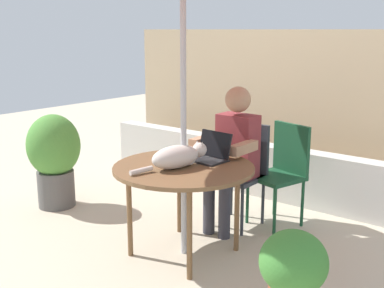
% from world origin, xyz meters
% --- Properties ---
extents(ground_plane, '(14.00, 14.00, 0.00)m').
position_xyz_m(ground_plane, '(0.00, 0.00, 0.00)').
color(ground_plane, beige).
extents(fence_back, '(5.06, 0.08, 1.70)m').
position_xyz_m(fence_back, '(0.00, 2.25, 0.85)').
color(fence_back, tan).
rests_on(fence_back, ground).
extents(planter_wall_low, '(4.55, 0.20, 0.55)m').
position_xyz_m(planter_wall_low, '(0.00, 1.58, 0.27)').
color(planter_wall_low, beige).
rests_on(planter_wall_low, ground).
extents(patio_table, '(1.06, 1.06, 0.71)m').
position_xyz_m(patio_table, '(0.00, 0.00, 0.65)').
color(patio_table, brown).
rests_on(patio_table, ground).
extents(chair_occupied, '(0.40, 0.40, 0.90)m').
position_xyz_m(chair_occupied, '(0.00, 0.81, 0.53)').
color(chair_occupied, '#33383F').
rests_on(chair_occupied, ground).
extents(chair_empty, '(0.49, 0.49, 0.90)m').
position_xyz_m(chair_empty, '(0.29, 1.03, 0.53)').
color(chair_empty, '#194C2D').
rests_on(chair_empty, ground).
extents(person_seated, '(0.48, 0.48, 1.24)m').
position_xyz_m(person_seated, '(0.00, 0.66, 0.70)').
color(person_seated, maroon).
rests_on(person_seated, ground).
extents(laptop, '(0.32, 0.27, 0.21)m').
position_xyz_m(laptop, '(0.05, 0.27, 0.77)').
color(laptop, black).
rests_on(laptop, patio_table).
extents(cat, '(0.28, 0.64, 0.17)m').
position_xyz_m(cat, '(-0.00, -0.06, 0.79)').
color(cat, silver).
rests_on(cat, patio_table).
extents(potted_plant_near_fence, '(0.39, 0.39, 0.63)m').
position_xyz_m(potted_plant_near_fence, '(1.14, -0.42, 0.36)').
color(potted_plant_near_fence, '#9E5138').
rests_on(potted_plant_near_fence, ground).
extents(potted_plant_by_chair, '(0.51, 0.51, 0.92)m').
position_xyz_m(potted_plant_by_chair, '(-1.65, 0.02, 0.52)').
color(potted_plant_by_chair, '#595654').
rests_on(potted_plant_by_chair, ground).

